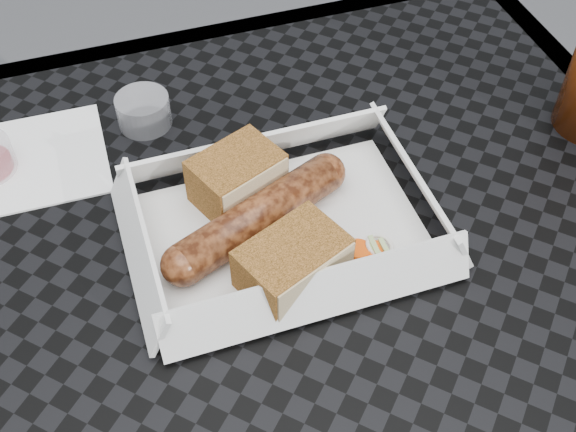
{
  "coord_description": "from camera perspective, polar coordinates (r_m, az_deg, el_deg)",
  "views": [
    {
      "loc": [
        -0.08,
        -0.27,
        1.2
      ],
      "look_at": [
        0.04,
        0.09,
        0.78
      ],
      "focal_mm": 45.0,
      "sensor_mm": 36.0,
      "label": 1
    }
  ],
  "objects": [
    {
      "name": "bread_far",
      "position": [
        0.54,
        0.36,
        -3.71
      ],
      "size": [
        0.09,
        0.08,
        0.04
      ],
      "primitive_type": "cube",
      "rotation": [
        0.0,
        0.0,
        0.4
      ],
      "color": "#935924",
      "rests_on": "food_tray"
    },
    {
      "name": "food_tray",
      "position": [
        0.59,
        -0.31,
        -1.09
      ],
      "size": [
        0.22,
        0.15,
        0.0
      ],
      "primitive_type": "cube",
      "color": "white",
      "rests_on": "patio_table"
    },
    {
      "name": "bratwurst",
      "position": [
        0.58,
        -2.38,
        -0.04
      ],
      "size": [
        0.17,
        0.09,
        0.03
      ],
      "rotation": [
        0.0,
        0.0,
        0.4
      ],
      "color": "brown",
      "rests_on": "food_tray"
    },
    {
      "name": "napkin",
      "position": [
        0.69,
        -19.14,
        4.24
      ],
      "size": [
        0.12,
        0.12,
        0.0
      ],
      "primitive_type": "cube",
      "rotation": [
        0.0,
        0.0,
        -0.02
      ],
      "color": "white",
      "rests_on": "patio_table"
    },
    {
      "name": "bread_near",
      "position": [
        0.6,
        -4.07,
        3.04
      ],
      "size": [
        0.08,
        0.07,
        0.04
      ],
      "primitive_type": "cube",
      "rotation": [
        0.0,
        0.0,
        0.4
      ],
      "color": "#935924",
      "rests_on": "food_tray"
    },
    {
      "name": "veg_garnish",
      "position": [
        0.57,
        6.79,
        -3.42
      ],
      "size": [
        0.03,
        0.03,
        0.0
      ],
      "color": "#FD540B",
      "rests_on": "food_tray"
    },
    {
      "name": "patio_table",
      "position": [
        0.6,
        -1.07,
        -13.45
      ],
      "size": [
        0.8,
        0.8,
        0.74
      ],
      "color": "black",
      "rests_on": "ground"
    },
    {
      "name": "condiment_cup_empty",
      "position": [
        0.69,
        -11.34,
        8.14
      ],
      "size": [
        0.05,
        0.05,
        0.03
      ],
      "primitive_type": "cylinder",
      "color": "silver",
      "rests_on": "patio_table"
    }
  ]
}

